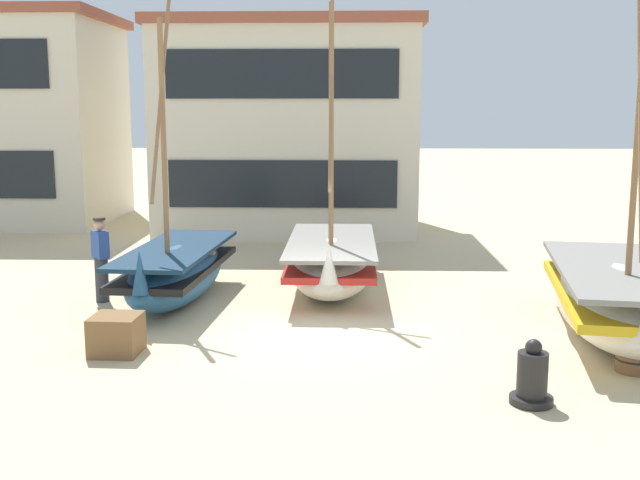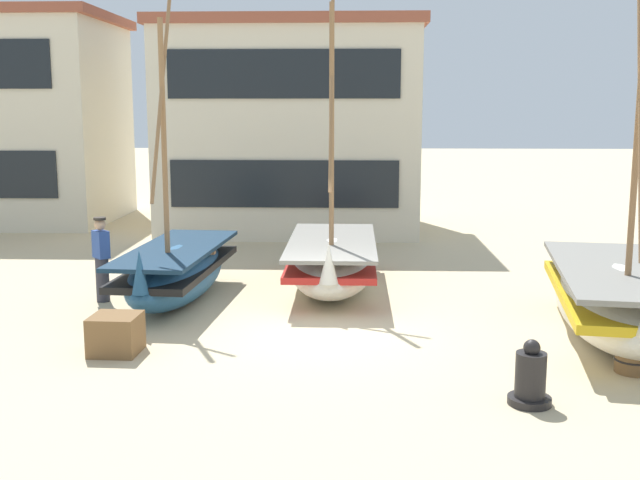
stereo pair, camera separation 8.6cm
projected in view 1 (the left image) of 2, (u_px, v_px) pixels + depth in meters
ground_plane at (318, 329)px, 13.52m from camera, size 120.00×120.00×0.00m
fishing_boat_near_left at (176, 271)px, 15.33m from camera, size 1.82×4.54×6.31m
fishing_boat_centre_large at (619, 299)px, 12.87m from camera, size 2.68×5.12×6.40m
fishing_boat_far_right at (331, 262)px, 16.33m from camera, size 1.82×4.74×6.68m
fisherman_by_hull at (101, 260)px, 15.28m from camera, size 0.41×0.41×1.68m
capstan_winch at (532, 378)px, 10.06m from camera, size 0.57×0.57×0.87m
wooden_barrel at (635, 349)px, 11.28m from camera, size 0.56×0.56×0.70m
cargo_crate at (116, 334)px, 12.13m from camera, size 0.76×0.76×0.61m
harbor_building_main at (289, 127)px, 24.19m from camera, size 7.99×5.36×6.38m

